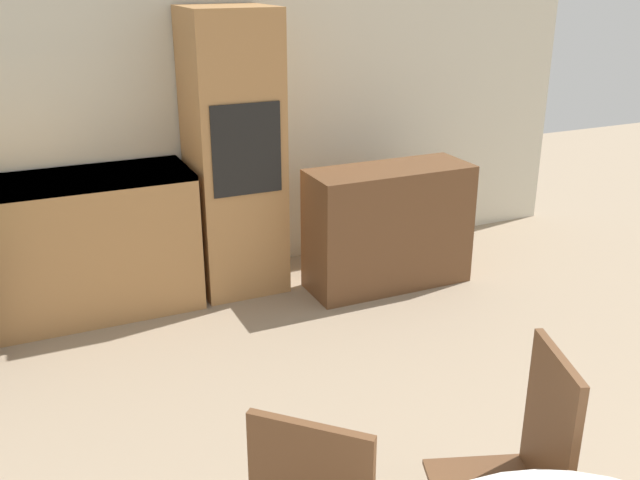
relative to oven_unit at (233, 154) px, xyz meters
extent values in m
cube|color=beige|center=(-0.26, 0.34, 0.33)|extent=(6.48, 0.05, 2.60)
cube|color=#AD7A47|center=(-1.49, -0.01, -0.50)|extent=(2.32, 0.60, 0.93)
cube|color=#AD7A47|center=(0.00, 0.00, 0.00)|extent=(0.58, 0.58, 1.94)
cube|color=black|center=(0.00, -0.29, 0.10)|extent=(0.47, 0.01, 0.60)
cube|color=brown|center=(0.99, -0.44, -0.53)|extent=(1.17, 0.45, 0.87)
cube|color=brown|center=(0.13, -3.05, -0.26)|extent=(0.15, 0.37, 0.54)
camera|label=1|loc=(-1.42, -4.58, 1.20)|focal=40.00mm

